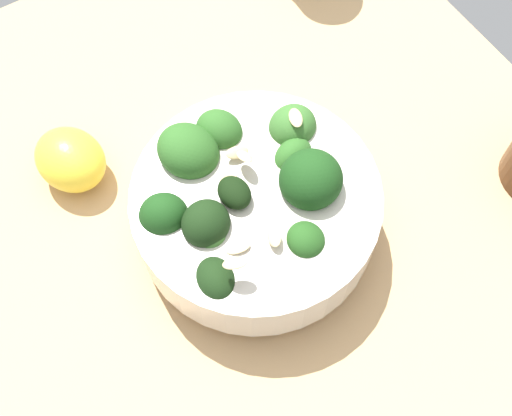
{
  "coord_description": "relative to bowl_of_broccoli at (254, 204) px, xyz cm",
  "views": [
    {
      "loc": [
        24.11,
        -12.48,
        48.66
      ],
      "look_at": [
        4.93,
        -0.5,
        4.0
      ],
      "focal_mm": 45.64,
      "sensor_mm": 36.0,
      "label": 1
    }
  ],
  "objects": [
    {
      "name": "ground_plane",
      "position": [
        -4.67,
        0.56,
        -6.64
      ],
      "size": [
        58.34,
        58.34,
        4.6
      ],
      "primitive_type": "cube",
      "color": "tan"
    },
    {
      "name": "lemon_wedge",
      "position": [
        -12.41,
        -10.19,
        -1.93
      ],
      "size": [
        7.66,
        7.03,
        4.82
      ],
      "primitive_type": "ellipsoid",
      "rotation": [
        0.0,
        0.0,
        3.46
      ],
      "color": "yellow",
      "rests_on": "ground_plane"
    },
    {
      "name": "bowl_of_broccoli",
      "position": [
        0.0,
        0.0,
        0.0
      ],
      "size": [
        18.9,
        18.9,
        10.02
      ],
      "color": "silver",
      "rests_on": "ground_plane"
    }
  ]
}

